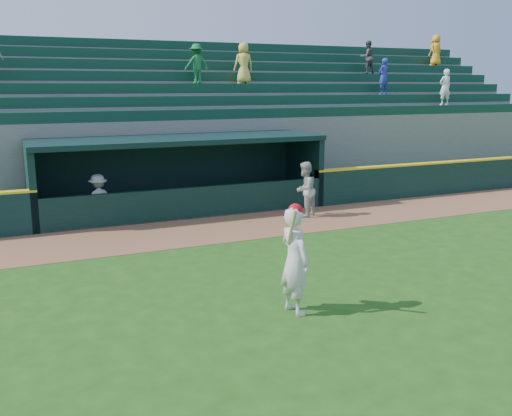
% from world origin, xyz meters
% --- Properties ---
extents(ground, '(120.00, 120.00, 0.00)m').
position_xyz_m(ground, '(0.00, 0.00, 0.00)').
color(ground, '#214C13').
rests_on(ground, ground).
extents(warning_track, '(40.00, 3.00, 0.01)m').
position_xyz_m(warning_track, '(0.00, 4.90, 0.01)').
color(warning_track, brown).
rests_on(warning_track, ground).
extents(field_wall_right, '(15.50, 0.30, 1.20)m').
position_xyz_m(field_wall_right, '(12.25, 6.55, 0.60)').
color(field_wall_right, black).
rests_on(field_wall_right, ground).
extents(wall_stripe_right, '(15.50, 0.32, 0.06)m').
position_xyz_m(wall_stripe_right, '(12.25, 6.55, 1.23)').
color(wall_stripe_right, yellow).
rests_on(wall_stripe_right, field_wall_right).
extents(dugout_player_front, '(1.08, 1.03, 1.77)m').
position_xyz_m(dugout_player_front, '(3.34, 5.28, 0.88)').
color(dugout_player_front, '#A7A6A1').
rests_on(dugout_player_front, ground).
extents(dugout_player_inside, '(1.07, 0.73, 1.52)m').
position_xyz_m(dugout_player_inside, '(-2.78, 6.92, 0.76)').
color(dugout_player_inside, '#A9A8A3').
rests_on(dugout_player_inside, ground).
extents(dugout, '(9.40, 2.80, 2.46)m').
position_xyz_m(dugout, '(0.00, 8.00, 1.36)').
color(dugout, slate).
rests_on(dugout, ground).
extents(stands, '(34.50, 6.25, 6.68)m').
position_xyz_m(stands, '(-0.01, 12.57, 2.39)').
color(stands, slate).
rests_on(stands, ground).
extents(batter_at_plate, '(0.59, 0.88, 2.06)m').
position_xyz_m(batter_at_plate, '(-0.63, -1.52, 1.02)').
color(batter_at_plate, silver).
rests_on(batter_at_plate, ground).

